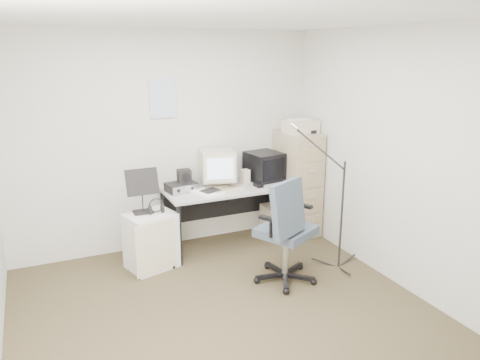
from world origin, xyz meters
name	(u,v)px	position (x,y,z in m)	size (l,w,h in m)	color
floor	(228,317)	(0.00, 0.00, -0.01)	(3.60, 3.60, 0.01)	#393524
ceiling	(225,18)	(0.00, 0.00, 2.50)	(3.60, 3.60, 0.01)	white
wall_back	(166,142)	(0.00, 1.80, 1.25)	(3.60, 0.02, 2.50)	silver
wall_front	(374,276)	(0.00, -1.80, 1.25)	(3.60, 0.02, 2.50)	silver
wall_right	(399,160)	(1.80, 0.00, 1.25)	(0.02, 3.60, 2.50)	silver
wall_calendar	(163,98)	(-0.02, 1.79, 1.75)	(0.30, 0.02, 0.44)	white
filing_cabinet	(297,183)	(1.58, 1.48, 0.65)	(0.40, 0.60, 1.30)	#9D977D
printer	(301,126)	(1.58, 1.45, 1.38)	(0.39, 0.27, 0.15)	beige
desk	(229,216)	(0.63, 1.45, 0.36)	(1.50, 0.70, 0.73)	#9D9D9C
crt_monitor	(217,168)	(0.53, 1.54, 0.94)	(0.38, 0.40, 0.42)	beige
crt_tv	(264,166)	(1.14, 1.56, 0.90)	(0.37, 0.40, 0.34)	black
desk_speaker	(245,176)	(0.87, 1.51, 0.81)	(0.09, 0.09, 0.17)	beige
keyboard	(227,190)	(0.56, 1.31, 0.74)	(0.40, 0.14, 0.02)	beige
mouse	(258,185)	(0.95, 1.31, 0.75)	(0.07, 0.12, 0.04)	black
radio_receiver	(181,187)	(0.08, 1.52, 0.78)	(0.33, 0.24, 0.09)	black
radio_speaker	(184,176)	(0.13, 1.55, 0.90)	(0.14, 0.13, 0.14)	black
papers	(207,192)	(0.31, 1.31, 0.74)	(0.24, 0.33, 0.02)	white
pc_tower	(272,222)	(1.23, 1.47, 0.19)	(0.18, 0.41, 0.38)	beige
office_chair	(286,229)	(0.80, 0.39, 0.56)	(0.64, 0.64, 1.11)	#3A424D
side_cart	(151,241)	(-0.36, 1.25, 0.30)	(0.49, 0.39, 0.61)	silver
music_stand	(142,190)	(-0.41, 1.32, 0.85)	(0.34, 0.18, 0.49)	black
headphones	(156,208)	(-0.29, 1.24, 0.66)	(0.17, 0.17, 0.03)	black
mic_stand	(343,199)	(1.49, 0.42, 0.77)	(0.02, 0.02, 1.54)	black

